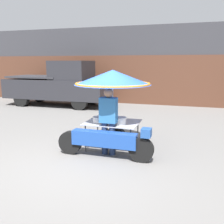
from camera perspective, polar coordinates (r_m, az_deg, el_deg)
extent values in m
plane|color=slate|center=(5.37, -6.79, -11.44)|extent=(36.00, 36.00, 0.00)
cube|color=#38383D|center=(13.47, 8.67, 10.50)|extent=(28.00, 2.00, 3.81)
cube|color=#563323|center=(12.48, 7.84, 7.22)|extent=(23.80, 0.06, 2.40)
cylinder|color=black|center=(5.32, 6.70, -8.58)|extent=(0.53, 0.14, 0.53)
cylinder|color=black|center=(5.83, -9.53, -6.88)|extent=(0.53, 0.14, 0.53)
cube|color=#1E479E|center=(5.47, -1.81, -6.18)|extent=(1.45, 0.24, 0.32)
cube|color=#234C93|center=(5.19, 7.85, -4.72)|extent=(0.20, 0.24, 0.18)
cylinder|color=black|center=(6.36, 0.91, -5.42)|extent=(0.48, 0.14, 0.48)
cylinder|color=#515156|center=(5.56, 4.24, -7.02)|extent=(0.03, 0.03, 0.65)
cylinder|color=#515156|center=(6.32, 5.92, -4.78)|extent=(0.03, 0.03, 0.65)
cylinder|color=#515156|center=(5.89, -6.08, -6.02)|extent=(0.03, 0.03, 0.65)
cylinder|color=#515156|center=(6.61, -3.29, -4.03)|extent=(0.03, 0.03, 0.65)
cube|color=#B2B2B7|center=(5.98, 0.14, -2.35)|extent=(1.27, 0.96, 0.02)
cylinder|color=#B2B2B7|center=(5.89, 0.14, 1.96)|extent=(0.03, 0.03, 0.89)
cone|color=blue|center=(5.82, 0.15, 7.95)|extent=(1.79, 1.79, 0.34)
torus|color=orange|center=(5.84, 0.15, 6.48)|extent=(1.75, 1.75, 0.05)
cylinder|color=#B7B7BC|center=(5.90, -2.98, -1.77)|extent=(0.30, 0.30, 0.14)
cylinder|color=silver|center=(5.77, 1.83, -1.96)|extent=(0.30, 0.30, 0.16)
cylinder|color=#939399|center=(6.17, 0.11, -1.42)|extent=(0.29, 0.29, 0.09)
cylinder|color=navy|center=(5.71, -1.67, -5.96)|extent=(0.14, 0.14, 0.75)
cylinder|color=navy|center=(5.66, 0.06, -6.13)|extent=(0.14, 0.14, 0.75)
cube|color=teal|center=(5.53, -0.82, 0.43)|extent=(0.38, 0.22, 0.56)
sphere|color=#A87A5B|center=(5.47, -0.84, 4.35)|extent=(0.20, 0.20, 0.20)
cylinder|color=black|center=(11.06, -7.41, 2.38)|extent=(0.74, 0.24, 0.74)
cylinder|color=black|center=(12.44, -4.50, 3.43)|extent=(0.74, 0.24, 0.74)
cylinder|color=black|center=(12.61, -19.97, 2.89)|extent=(0.74, 0.24, 0.74)
cylinder|color=black|center=(13.83, -16.20, 3.81)|extent=(0.74, 0.24, 0.74)
cube|color=#28282D|center=(12.36, -12.38, 5.26)|extent=(5.02, 1.78, 0.91)
cube|color=#28282D|center=(11.92, -9.15, 9.43)|extent=(1.71, 1.64, 0.86)
cube|color=#2D2D33|center=(12.84, -16.42, 7.77)|extent=(2.61, 1.71, 0.08)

